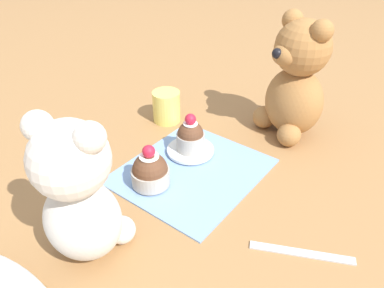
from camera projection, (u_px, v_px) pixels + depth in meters
ground_plane at (192, 172)px, 0.62m from camera, size 4.00×4.00×0.00m
knitted_placemat at (192, 170)px, 0.62m from camera, size 0.20×0.23×0.01m
teddy_bear_cream at (79, 192)px, 0.43m from camera, size 0.12×0.11×0.20m
teddy_bear_tan at (296, 82)px, 0.67m from camera, size 0.14×0.14×0.22m
cupcake_near_cream_bear at (150, 171)px, 0.58m from camera, size 0.06×0.06×0.07m
saucer_plate at (191, 150)px, 0.66m from camera, size 0.08×0.08×0.01m
cupcake_near_tan_bear at (190, 137)px, 0.64m from camera, size 0.05×0.05×0.07m
juice_glass at (166, 106)px, 0.74m from camera, size 0.05×0.05×0.06m
teaspoon at (302, 252)px, 0.48m from camera, size 0.12×0.07×0.01m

